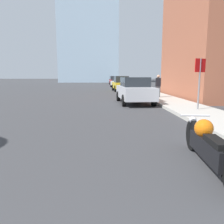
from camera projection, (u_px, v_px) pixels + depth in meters
The scene contains 9 objects.
sidewalk at pixel (129, 86), 38.58m from camera, with size 2.24×240.00×0.15m.
motorcycle at pixel (208, 144), 3.96m from camera, with size 0.62×2.61×0.83m.
parked_car_silver at pixel (134, 90), 13.47m from camera, with size 2.08×4.62×1.60m.
parked_car_yellow at pixel (121, 84), 25.10m from camera, with size 2.06×4.27×1.71m.
parked_car_white at pixel (117, 82), 35.82m from camera, with size 2.14×4.58×1.62m.
parked_car_red at pixel (114, 80), 46.57m from camera, with size 1.94×3.92×1.81m.
parked_car_black at pixel (113, 80), 57.82m from camera, with size 2.16×4.63×1.77m.
stop_sign at pixel (200, 75), 9.85m from camera, with size 0.57×0.26×2.28m.
pedestrian at pixel (158, 86), 15.98m from camera, with size 0.36×0.23×1.63m.
Camera 1 is at (1.18, 1.28, 1.62)m, focal length 35.00 mm.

